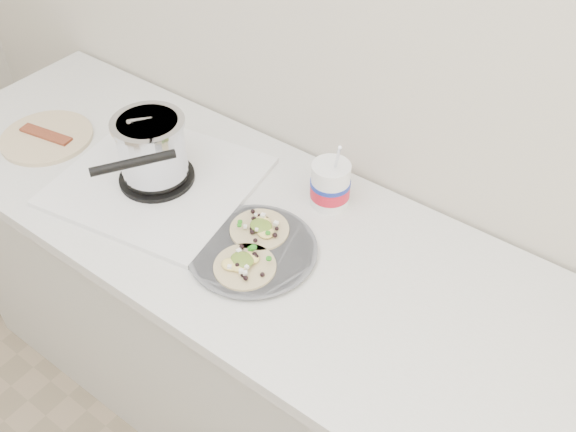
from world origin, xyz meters
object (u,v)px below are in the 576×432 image
Objects in this scene: taco_plate at (252,247)px; bacon_plate at (47,137)px; stove at (154,160)px; tub at (331,182)px.

bacon_plate is at bearing -179.77° from taco_plate.
taco_plate is 1.18× the size of bacon_plate.
stove is at bearing 172.52° from taco_plate.
bacon_plate is (-0.81, -0.26, -0.06)m from tub.
tub is 0.85m from bacon_plate.
stove is at bearing -153.02° from tub.
stove is 2.14× the size of bacon_plate.
tub is at bearing 17.78° from bacon_plate.
stove is 1.80× the size of taco_plate.
stove is 0.41m from bacon_plate.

